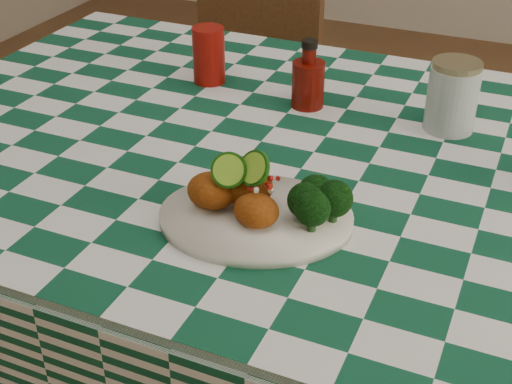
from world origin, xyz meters
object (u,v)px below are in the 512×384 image
at_px(fried_chicken_pile, 246,185).
at_px(wooden_chair_left, 233,121).
at_px(dining_table, 306,318).
at_px(plate, 256,218).
at_px(ketchup_bottle, 308,74).
at_px(red_tumbler, 209,55).
at_px(mason_jar, 453,96).

height_order(fried_chicken_pile, wooden_chair_left, fried_chicken_pile).
height_order(dining_table, plate, plate).
bearing_deg(fried_chicken_pile, ketchup_bottle, 97.58).
distance_m(dining_table, wooden_chair_left, 0.85).
relative_size(dining_table, red_tumbler, 13.84).
relative_size(red_tumbler, mason_jar, 0.89).
relative_size(fried_chicken_pile, ketchup_bottle, 1.05).
bearing_deg(ketchup_bottle, fried_chicken_pile, -82.42).
height_order(plate, mason_jar, mason_jar).
relative_size(dining_table, mason_jar, 12.34).
xyz_separation_m(dining_table, mason_jar, (0.20, 0.19, 0.46)).
bearing_deg(mason_jar, dining_table, -136.81).
bearing_deg(wooden_chair_left, mason_jar, -34.24).
height_order(plate, wooden_chair_left, wooden_chair_left).
bearing_deg(plate, ketchup_bottle, 99.69).
bearing_deg(mason_jar, fried_chicken_pile, -117.08).
distance_m(dining_table, plate, 0.47).
height_order(dining_table, mason_jar, mason_jar).
bearing_deg(ketchup_bottle, mason_jar, 2.12).
relative_size(red_tumbler, wooden_chair_left, 0.14).
distance_m(dining_table, ketchup_bottle, 0.50).
distance_m(red_tumbler, mason_jar, 0.52).
bearing_deg(mason_jar, red_tumbler, 177.46).
xyz_separation_m(red_tumbler, ketchup_bottle, (0.24, -0.03, 0.01)).
relative_size(dining_table, plate, 5.65).
bearing_deg(dining_table, ketchup_bottle, 113.59).
bearing_deg(dining_table, red_tumbler, 146.06).
height_order(red_tumbler, wooden_chair_left, red_tumbler).
bearing_deg(dining_table, wooden_chair_left, 125.36).
xyz_separation_m(ketchup_bottle, mason_jar, (0.28, 0.01, -0.00)).
relative_size(plate, wooden_chair_left, 0.33).
bearing_deg(plate, wooden_chair_left, 117.32).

